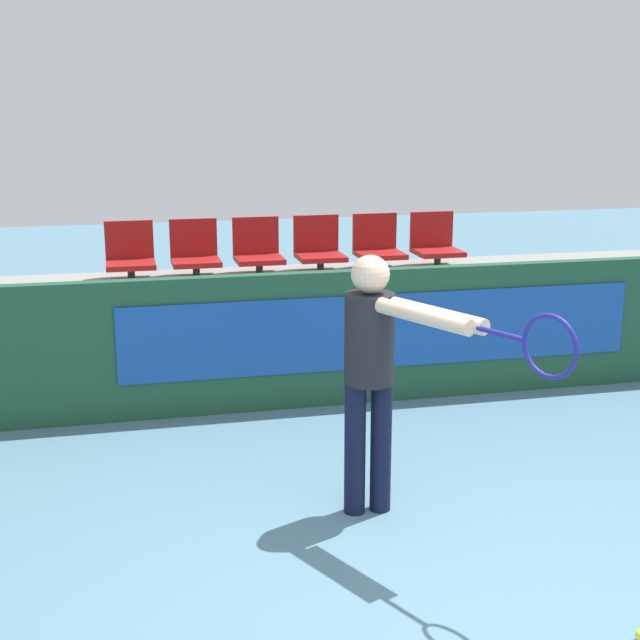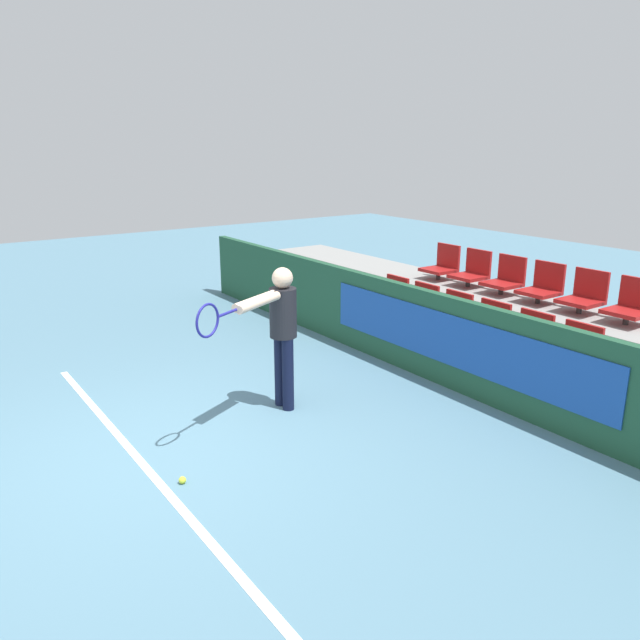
{
  "view_description": "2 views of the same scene",
  "coord_description": "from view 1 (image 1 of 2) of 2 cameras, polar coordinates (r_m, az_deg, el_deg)",
  "views": [
    {
      "loc": [
        -1.68,
        -3.3,
        2.49
      ],
      "look_at": [
        -0.32,
        2.56,
        0.98
      ],
      "focal_mm": 50.0,
      "sensor_mm": 36.0,
      "label": 1
    },
    {
      "loc": [
        5.31,
        -1.85,
        2.9
      ],
      "look_at": [
        -0.29,
        2.09,
        0.93
      ],
      "focal_mm": 35.0,
      "sensor_mm": 36.0,
      "label": 2
    }
  ],
  "objects": [
    {
      "name": "stadium_chair_3",
      "position": [
        8.07,
        1.62,
        0.68
      ],
      "size": [
        0.46,
        0.46,
        0.55
      ],
      "color": "#333333",
      "rests_on": "bleacher_tier_front"
    },
    {
      "name": "stadium_chair_4",
      "position": [
        8.24,
        5.81,
        0.9
      ],
      "size": [
        0.46,
        0.46,
        0.55
      ],
      "color": "#333333",
      "rests_on": "bleacher_tier_front"
    },
    {
      "name": "stadium_chair_8",
      "position": [
        8.89,
        -4.0,
        4.46
      ],
      "size": [
        0.46,
        0.46,
        0.55
      ],
      "color": "#333333",
      "rests_on": "bleacher_tier_middle"
    },
    {
      "name": "stadium_chair_5",
      "position": [
        8.46,
        9.8,
        1.11
      ],
      "size": [
        0.46,
        0.46,
        0.55
      ],
      "color": "#333333",
      "rests_on": "bleacher_tier_front"
    },
    {
      "name": "stadium_chair_0",
      "position": [
        7.82,
        -11.73,
        -0.05
      ],
      "size": [
        0.46,
        0.46,
        0.55
      ],
      "color": "#333333",
      "rests_on": "bleacher_tier_front"
    },
    {
      "name": "stadium_chair_1",
      "position": [
        7.85,
        -7.2,
        0.2
      ],
      "size": [
        0.46,
        0.46,
        0.55
      ],
      "color": "#333333",
      "rests_on": "bleacher_tier_front"
    },
    {
      "name": "bleacher_tier_middle",
      "position": [
        8.94,
        -1.83,
        0.5
      ],
      "size": [
        10.97,
        1.07,
        0.78
      ],
      "color": "gray",
      "rests_on": "ground"
    },
    {
      "name": "tennis_player",
      "position": [
        5.23,
        3.8,
        -2.6
      ],
      "size": [
        0.79,
        1.44,
        1.6
      ],
      "rotation": [
        0.0,
        0.0,
        0.45
      ],
      "color": "black",
      "rests_on": "ground"
    },
    {
      "name": "stadium_chair_9",
      "position": [
        9.01,
        -0.08,
        4.62
      ],
      "size": [
        0.46,
        0.46,
        0.55
      ],
      "color": "#333333",
      "rests_on": "bleacher_tier_middle"
    },
    {
      "name": "barrier_wall",
      "position": [
        7.31,
        0.82,
        -1.18
      ],
      "size": [
        11.37,
        0.14,
        1.13
      ],
      "color": "#1E4C33",
      "rests_on": "ground"
    },
    {
      "name": "stadium_chair_6",
      "position": [
        8.79,
        -12.05,
        4.07
      ],
      "size": [
        0.46,
        0.46,
        0.55
      ],
      "color": "#333333",
      "rests_on": "bleacher_tier_middle"
    },
    {
      "name": "stadium_chair_7",
      "position": [
        8.82,
        -8.0,
        4.28
      ],
      "size": [
        0.46,
        0.46,
        0.55
      ],
      "color": "#333333",
      "rests_on": "bleacher_tier_middle"
    },
    {
      "name": "bleacher_tier_front",
      "position": [
        7.98,
        -0.33,
        -2.61
      ],
      "size": [
        10.97,
        1.07,
        0.39
      ],
      "color": "gray",
      "rests_on": "ground"
    },
    {
      "name": "stadium_chair_10",
      "position": [
        9.16,
        3.73,
        4.76
      ],
      "size": [
        0.46,
        0.46,
        0.55
      ],
      "color": "#333333",
      "rests_on": "bleacher_tier_middle"
    },
    {
      "name": "stadium_chair_11",
      "position": [
        9.36,
        7.39,
        4.87
      ],
      "size": [
        0.46,
        0.46,
        0.55
      ],
      "color": "#333333",
      "rests_on": "bleacher_tier_middle"
    },
    {
      "name": "stadium_chair_2",
      "position": [
        7.94,
        -2.73,
        0.44
      ],
      "size": [
        0.46,
        0.46,
        0.55
      ],
      "color": "#333333",
      "rests_on": "bleacher_tier_front"
    }
  ]
}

